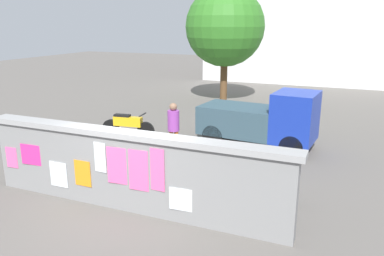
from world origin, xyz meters
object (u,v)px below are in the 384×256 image
Objects in this scene: motorcycle at (127,125)px; bicycle_near at (254,184)px; auto_rickshaw_truck at (263,120)px; person_walking at (173,124)px; tree_roadside at (225,27)px; bicycle_far at (103,160)px.

bicycle_near reaches higher than motorcycle.
auto_rickshaw_truck is at bearing 100.02° from bicycle_near.
motorcycle is 1.17× the size of person_walking.
person_walking reaches higher than motorcycle.
motorcycle is at bearing -98.75° from tree_roadside.
auto_rickshaw_truck is 2.30× the size of person_walking.
bicycle_far is 1.05× the size of person_walking.
bicycle_far is 0.31× the size of tree_roadside.
bicycle_near is 0.30× the size of tree_roadside.
motorcycle is 1.11× the size of bicycle_far.
person_walking is (2.31, -1.14, 0.52)m from motorcycle.
auto_rickshaw_truck is at bearing 9.57° from motorcycle.
person_walking is at bearing 57.45° from bicycle_far.
auto_rickshaw_truck reaches higher than person_walking.
bicycle_near is 3.50m from person_walking.
auto_rickshaw_truck is at bearing 40.86° from person_walking.
person_walking is (-2.20, -1.91, 0.09)m from auto_rickshaw_truck.
bicycle_near is (0.67, -3.80, -0.54)m from auto_rickshaw_truck.
bicycle_near is at bearing -79.98° from auto_rickshaw_truck.
auto_rickshaw_truck is at bearing 47.98° from bicycle_far.
motorcycle is at bearing 149.68° from bicycle_near.
motorcycle is at bearing -170.43° from auto_rickshaw_truck.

